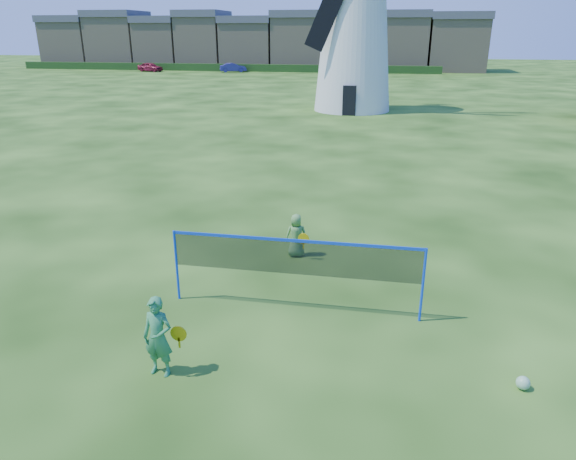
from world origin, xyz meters
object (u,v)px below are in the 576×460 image
(windmill, at_px, (355,26))
(car_left, at_px, (150,67))
(player_girl, at_px, (158,337))
(play_ball, at_px, (523,383))
(player_boy, at_px, (296,235))
(badminton_net, at_px, (295,258))
(car_right, at_px, (233,68))

(windmill, height_order, car_left, windmill)
(player_girl, bearing_deg, windmill, 93.94)
(play_ball, bearing_deg, player_boy, 134.30)
(badminton_net, height_order, player_girl, badminton_net)
(player_boy, height_order, car_right, car_right)
(player_girl, xyz_separation_m, player_boy, (1.38, 5.22, -0.15))
(windmill, xyz_separation_m, player_girl, (-0.89, -31.81, -4.98))
(windmill, xyz_separation_m, play_ball, (4.94, -31.14, -5.57))
(player_girl, bearing_deg, player_boy, 80.71)
(car_left, bearing_deg, player_boy, -137.64)
(badminton_net, distance_m, player_boy, 2.80)
(badminton_net, bearing_deg, windmill, 91.80)
(badminton_net, height_order, car_left, badminton_net)
(play_ball, relative_size, car_left, 0.06)
(player_girl, relative_size, car_right, 0.38)
(badminton_net, relative_size, player_boy, 4.58)
(badminton_net, height_order, player_boy, badminton_net)
(car_right, bearing_deg, car_left, 75.76)
(play_ball, relative_size, car_right, 0.06)
(player_boy, relative_size, car_left, 0.30)
(car_left, bearing_deg, player_girl, -140.52)
(badminton_net, xyz_separation_m, car_left, (-31.91, 63.27, -0.51))
(play_ball, bearing_deg, car_right, 109.93)
(play_ball, bearing_deg, windmill, 99.01)
(player_boy, xyz_separation_m, car_left, (-31.48, 60.56, 0.08))
(windmill, distance_m, player_girl, 32.21)
(car_right, bearing_deg, play_ball, -179.87)
(play_ball, height_order, car_left, car_left)
(badminton_net, bearing_deg, player_boy, 99.02)
(windmill, distance_m, badminton_net, 29.66)
(badminton_net, relative_size, play_ball, 22.95)
(play_ball, xyz_separation_m, car_right, (-24.03, 66.28, 0.50))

